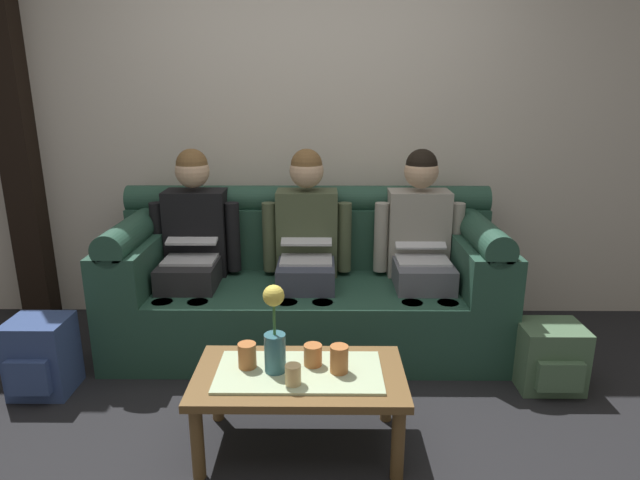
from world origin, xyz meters
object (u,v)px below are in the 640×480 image
(flower_vase, at_px, (275,334))
(cup_far_left, at_px, (313,355))
(person_left, at_px, (193,242))
(backpack_right, at_px, (549,357))
(cup_far_center, at_px, (247,355))
(cup_near_right, at_px, (293,375))
(couch, at_px, (307,286))
(person_right, at_px, (420,242))
(person_middle, at_px, (307,242))
(cup_near_left, at_px, (339,359))
(coffee_table, at_px, (299,383))
(backpack_left, at_px, (41,357))

(flower_vase, relative_size, cup_far_left, 4.15)
(person_left, xyz_separation_m, backpack_right, (2.03, -0.55, -0.48))
(cup_far_center, bearing_deg, cup_near_right, -33.69)
(cup_far_left, bearing_deg, couch, 93.29)
(backpack_right, bearing_deg, person_right, 138.57)
(backpack_right, bearing_deg, person_left, 164.79)
(person_middle, xyz_separation_m, cup_near_left, (0.17, -1.08, -0.21))
(flower_vase, height_order, cup_near_left, flower_vase)
(person_left, relative_size, coffee_table, 1.32)
(person_middle, bearing_deg, cup_near_right, -90.99)
(person_right, height_order, backpack_left, person_right)
(backpack_left, bearing_deg, person_middle, 24.28)
(cup_far_left, bearing_deg, person_middle, 93.31)
(backpack_right, bearing_deg, cup_near_right, -154.90)
(person_middle, height_order, coffee_table, person_middle)
(flower_vase, bearing_deg, person_middle, 84.49)
(coffee_table, height_order, cup_far_left, cup_far_left)
(couch, xyz_separation_m, flower_vase, (-0.10, -1.08, 0.19))
(coffee_table, xyz_separation_m, flower_vase, (-0.10, -0.00, 0.24))
(couch, distance_m, backpack_right, 1.45)
(cup_near_right, relative_size, cup_far_center, 0.77)
(couch, distance_m, cup_far_left, 1.03)
(backpack_right, bearing_deg, couch, 157.27)
(cup_near_left, relative_size, backpack_left, 0.30)
(cup_near_left, bearing_deg, person_right, 64.00)
(person_left, distance_m, backpack_right, 2.16)
(person_left, xyz_separation_m, backpack_left, (-0.69, -0.63, -0.45))
(couch, xyz_separation_m, cup_far_center, (-0.23, -1.05, 0.07))
(coffee_table, relative_size, cup_far_left, 9.66)
(couch, height_order, backpack_right, couch)
(person_middle, relative_size, cup_near_right, 14.15)
(flower_vase, relative_size, backpack_left, 0.97)
(couch, distance_m, cup_near_right, 1.19)
(flower_vase, bearing_deg, cup_far_left, 18.47)
(person_left, xyz_separation_m, cup_near_right, (0.68, -1.18, -0.23))
(coffee_table, distance_m, backpack_right, 1.44)
(couch, relative_size, cup_near_left, 19.26)
(cup_far_center, bearing_deg, backpack_right, 17.50)
(coffee_table, height_order, backpack_right, coffee_table)
(person_right, distance_m, flower_vase, 1.35)
(flower_vase, bearing_deg, cup_far_center, 165.46)
(person_middle, height_order, person_right, same)
(coffee_table, height_order, cup_near_right, cup_near_right)
(couch, relative_size, person_left, 1.93)
(couch, distance_m, flower_vase, 1.10)
(backpack_right, bearing_deg, backpack_left, -178.42)
(couch, xyz_separation_m, cup_near_left, (0.17, -1.09, 0.08))
(flower_vase, distance_m, cup_near_right, 0.19)
(couch, distance_m, backpack_left, 1.54)
(cup_near_left, bearing_deg, backpack_left, 163.76)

